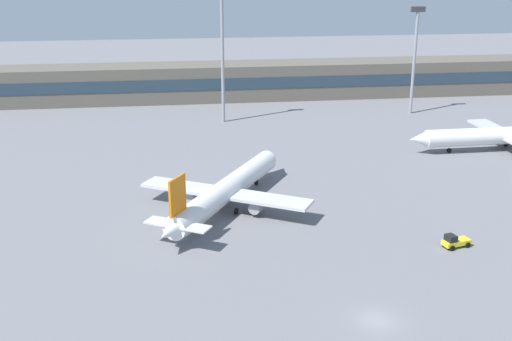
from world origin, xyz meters
TOP-DOWN VIEW (x-y plane):
  - ground_plane at (0.00, 40.00)m, footprint 400.00×400.00m
  - terminal_building at (0.00, 108.36)m, footprint 157.09×12.13m
  - airplane_near at (-11.79, 32.73)m, footprint 24.11×33.08m
  - airplane_mid at (42.40, 54.64)m, footprint 37.38×25.98m
  - baggage_tug_yellow at (15.07, 15.26)m, footprint 3.86×2.53m
  - floodlight_tower_west at (-7.84, 84.02)m, footprint 3.20×0.80m
  - floodlight_tower_east at (36.20, 86.18)m, footprint 3.20×0.80m

SIDE VIEW (x-z plane):
  - ground_plane at x=0.00m, z-range 0.00..0.00m
  - baggage_tug_yellow at x=15.07m, z-range -0.08..1.67m
  - airplane_near at x=-11.79m, z-range -1.78..7.36m
  - airplane_mid at x=42.40m, z-range -1.80..7.44m
  - terminal_building at x=0.00m, z-range 0.00..9.00m
  - floodlight_tower_east at x=36.20m, z-range 1.99..26.28m
  - floodlight_tower_west at x=-7.84m, z-range 2.06..30.41m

